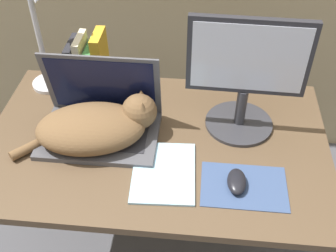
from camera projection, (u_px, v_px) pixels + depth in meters
The scene contains 10 objects.
desk at pixel (157, 156), 1.47m from camera, with size 1.15×0.72×0.71m.
laptop at pixel (101, 120), 1.42m from camera, with size 0.39×0.26×0.27m.
cat at pixel (97, 126), 1.37m from camera, with size 0.46×0.29×0.15m.
external_monitor at pixel (246, 75), 1.33m from camera, with size 0.38×0.23×0.41m.
mousepad at pixel (244, 186), 1.27m from camera, with size 0.26×0.18×0.00m.
computer_mouse at pixel (237, 181), 1.26m from camera, with size 0.06×0.10×0.03m.
book_row at pixel (89, 65), 1.56m from camera, with size 0.14×0.15×0.24m.
desk_lamp at pixel (40, 14), 1.41m from camera, with size 0.17×0.17×0.47m.
notepad at pixel (164, 172), 1.30m from camera, with size 0.21×0.26×0.01m.
webcam at pixel (145, 77), 1.61m from camera, with size 0.04×0.04×0.07m.
Camera 1 is at (0.14, -0.65, 1.69)m, focal length 45.00 mm.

